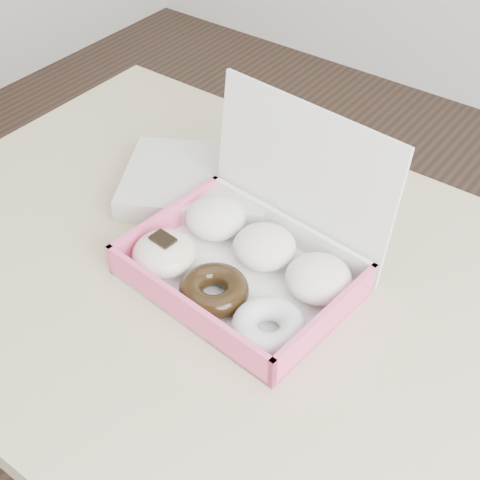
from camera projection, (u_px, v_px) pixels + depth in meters
The scene contains 3 objects.
table at pixel (246, 317), 1.04m from camera, with size 1.20×0.80×0.75m.
donut_box at pixel (247, 256), 0.97m from camera, with size 0.34×0.30×0.23m.
newspapers at pixel (198, 183), 1.13m from camera, with size 0.24×0.20×0.04m, color silver.
Camera 1 is at (0.41, -0.56, 1.45)m, focal length 50.00 mm.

